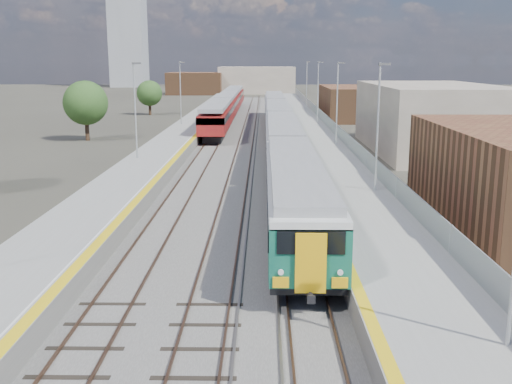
{
  "coord_description": "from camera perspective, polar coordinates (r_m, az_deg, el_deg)",
  "views": [
    {
      "loc": [
        -0.07,
        -13.15,
        8.62
      ],
      "look_at": [
        -0.46,
        16.03,
        2.2
      ],
      "focal_mm": 42.0,
      "sensor_mm": 36.0,
      "label": 1
    }
  ],
  "objects": [
    {
      "name": "tree_b",
      "position": [
        68.34,
        -15.93,
        8.15
      ],
      "size": [
        4.82,
        4.82,
        6.53
      ],
      "color": "#382619",
      "rests_on": "ground"
    },
    {
      "name": "tree_d",
      "position": [
        86.67,
        16.56,
        8.66
      ],
      "size": [
        4.36,
        4.36,
        5.9
      ],
      "color": "#382619",
      "rests_on": "ground"
    },
    {
      "name": "platform_left",
      "position": [
        66.75,
        -7.0,
        5.35
      ],
      "size": [
        4.3,
        155.0,
        8.52
      ],
      "color": "slate",
      "rests_on": "ground"
    },
    {
      "name": "tree_c",
      "position": [
        98.98,
        -10.12,
        9.24
      ],
      "size": [
        4.08,
        4.08,
        5.53
      ],
      "color": "#382619",
      "rests_on": "ground"
    },
    {
      "name": "green_train",
      "position": [
        59.12,
        2.29,
        6.18
      ],
      "size": [
        2.86,
        79.51,
        3.14
      ],
      "color": "black",
      "rests_on": "ground"
    },
    {
      "name": "tracks",
      "position": [
        67.88,
        -0.58,
        5.21
      ],
      "size": [
        8.96,
        160.0,
        0.17
      ],
      "color": "#4C3323",
      "rests_on": "ground"
    },
    {
      "name": "red_train",
      "position": [
        90.25,
        -2.72,
        8.3
      ],
      "size": [
        2.92,
        59.13,
        3.68
      ],
      "color": "black",
      "rests_on": "ground"
    },
    {
      "name": "buildings",
      "position": [
        152.84,
        -6.18,
        13.12
      ],
      "size": [
        72.0,
        185.5,
        40.0
      ],
      "color": "brown",
      "rests_on": "ground"
    },
    {
      "name": "ground",
      "position": [
        63.74,
        0.82,
        4.64
      ],
      "size": [
        320.0,
        320.0,
        0.0
      ],
      "primitive_type": "plane",
      "color": "#47443A",
      "rests_on": "ground"
    },
    {
      "name": "ballast_bed",
      "position": [
        66.25,
        -1.13,
        4.96
      ],
      "size": [
        10.5,
        155.0,
        0.06
      ],
      "primitive_type": "cube",
      "color": "#565451",
      "rests_on": "ground"
    },
    {
      "name": "platform_right",
      "position": [
        66.36,
        5.41,
        5.36
      ],
      "size": [
        4.7,
        155.0,
        8.52
      ],
      "color": "slate",
      "rests_on": "ground"
    }
  ]
}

